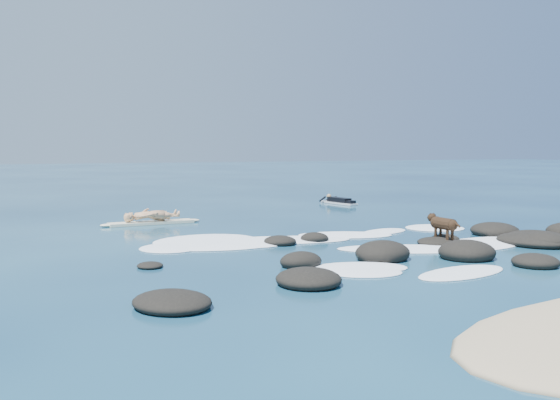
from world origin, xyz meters
name	(u,v)px	position (x,y,z in m)	size (l,w,h in m)	color
ground	(404,244)	(0.00, 0.00, 0.00)	(160.00, 160.00, 0.00)	#0A2642
reef_rocks	(476,246)	(1.10, -1.47, 0.11)	(14.34, 6.71, 0.57)	black
breaking_foam	(364,244)	(-0.95, 0.41, 0.01)	(13.99, 8.24, 0.12)	white
standing_surfer_rig	(151,202)	(-5.36, 6.66, 0.75)	(3.33, 0.82, 1.89)	#F3EAC2
paddling_surfer_rig	(339,201)	(3.62, 10.70, 0.13)	(1.11, 2.27, 0.39)	silver
dog	(442,224)	(0.91, -0.38, 0.54)	(0.39, 1.29, 0.81)	black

